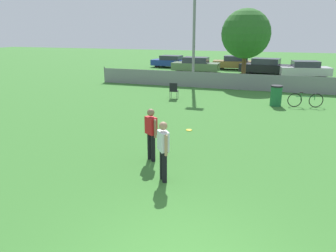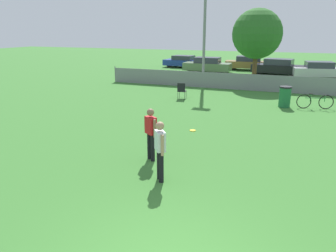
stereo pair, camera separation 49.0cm
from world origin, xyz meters
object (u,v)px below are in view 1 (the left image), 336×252
(folding_chair_sideline, at_px, (174,90))
(parked_car_silver, at_px, (305,69))
(parked_car_dark, at_px, (266,67))
(bicycle_sideline, at_px, (305,100))
(parked_car_olive, at_px, (196,65))
(parked_car_tan, at_px, (236,63))
(trash_bin, at_px, (276,96))
(tree_near_pole, at_px, (246,34))
(player_defender_red, at_px, (151,131))
(parked_car_blue, at_px, (171,61))
(light_pole, at_px, (195,7))
(frisbee_disc, at_px, (189,130))
(player_receiver_white, at_px, (163,147))

(folding_chair_sideline, height_order, parked_car_silver, parked_car_silver)
(folding_chair_sideline, height_order, parked_car_dark, parked_car_dark)
(bicycle_sideline, bearing_deg, parked_car_olive, 112.86)
(parked_car_olive, bearing_deg, parked_car_tan, 45.22)
(bicycle_sideline, relative_size, trash_bin, 1.63)
(tree_near_pole, relative_size, folding_chair_sideline, 5.74)
(player_defender_red, xyz_separation_m, parked_car_blue, (-7.69, 25.32, -0.33))
(light_pole, bearing_deg, parked_car_silver, 39.59)
(frisbee_disc, xyz_separation_m, trash_bin, (3.21, 5.85, 0.54))
(tree_near_pole, relative_size, frisbee_disc, 21.47)
(bicycle_sideline, height_order, trash_bin, trash_bin)
(player_defender_red, bearing_deg, light_pole, 136.30)
(light_pole, height_order, trash_bin, light_pole)
(parked_car_tan, bearing_deg, player_receiver_white, -91.72)
(light_pole, relative_size, parked_car_silver, 2.17)
(player_defender_red, distance_m, parked_car_dark, 22.83)
(player_defender_red, relative_size, parked_car_blue, 0.39)
(folding_chair_sideline, xyz_separation_m, bicycle_sideline, (7.25, 0.10, -0.15))
(light_pole, bearing_deg, parked_car_olive, 102.57)
(folding_chair_sideline, bearing_deg, trash_bin, 173.18)
(folding_chair_sideline, bearing_deg, light_pole, -93.34)
(frisbee_disc, bearing_deg, tree_near_pole, 86.79)
(bicycle_sideline, bearing_deg, trash_bin, 172.75)
(parked_car_olive, relative_size, parked_car_silver, 1.03)
(tree_near_pole, height_order, parked_car_olive, tree_near_pole)
(trash_bin, height_order, parked_car_silver, parked_car_silver)
(player_receiver_white, bearing_deg, player_defender_red, 176.72)
(frisbee_disc, distance_m, parked_car_silver, 19.06)
(bicycle_sideline, height_order, parked_car_olive, parked_car_olive)
(parked_car_blue, bearing_deg, frisbee_disc, -66.15)
(trash_bin, height_order, parked_car_blue, parked_car_blue)
(tree_near_pole, distance_m, parked_car_silver, 7.79)
(parked_car_silver, bearing_deg, tree_near_pole, -139.46)
(parked_car_blue, distance_m, parked_car_silver, 13.76)
(light_pole, xyz_separation_m, parked_car_dark, (4.86, 7.73, -4.79))
(frisbee_disc, bearing_deg, trash_bin, 61.24)
(frisbee_disc, xyz_separation_m, parked_car_silver, (5.30, 18.29, 0.66))
(bicycle_sideline, relative_size, parked_car_silver, 0.41)
(tree_near_pole, height_order, frisbee_disc, tree_near_pole)
(parked_car_tan, bearing_deg, frisbee_disc, -92.41)
(frisbee_disc, distance_m, parked_car_blue, 23.30)
(light_pole, relative_size, trash_bin, 8.56)
(folding_chair_sideline, bearing_deg, frisbee_disc, 107.05)
(bicycle_sideline, height_order, parked_car_tan, parked_car_tan)
(parked_car_dark, bearing_deg, parked_car_silver, -7.92)
(player_receiver_white, distance_m, frisbee_disc, 4.80)
(player_defender_red, distance_m, parked_car_olive, 22.44)
(parked_car_silver, bearing_deg, bicycle_sideline, -102.74)
(light_pole, distance_m, bicycle_sideline, 10.66)
(parked_car_blue, xyz_separation_m, parked_car_silver, (13.28, -3.59, 0.04))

